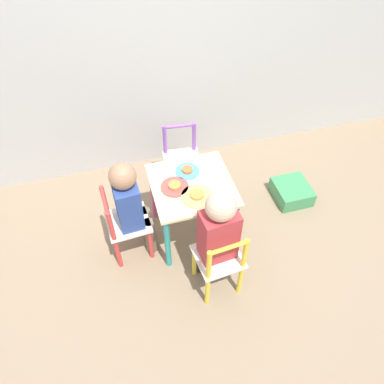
{
  "coord_description": "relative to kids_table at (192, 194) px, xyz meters",
  "views": [
    {
      "loc": [
        -0.43,
        -1.53,
        2.13
      ],
      "look_at": [
        0.0,
        0.0,
        0.41
      ],
      "focal_mm": 35.0,
      "sensor_mm": 36.0,
      "label": 1
    }
  ],
  "objects": [
    {
      "name": "ground_plane",
      "position": [
        0.0,
        0.0,
        -0.39
      ],
      "size": [
        6.0,
        6.0,
        0.0
      ],
      "primitive_type": "plane",
      "color": "#8C755B"
    },
    {
      "name": "kids_table",
      "position": [
        0.0,
        0.0,
        0.0
      ],
      "size": [
        0.5,
        0.5,
        0.48
      ],
      "color": "beige",
      "rests_on": "ground_plane"
    },
    {
      "name": "chair_yellow",
      "position": [
        0.04,
        -0.45,
        -0.13
      ],
      "size": [
        0.28,
        0.28,
        0.54
      ],
      "rotation": [
        0.0,
        0.0,
        -3.05
      ],
      "color": "silver",
      "rests_on": "ground_plane"
    },
    {
      "name": "chair_red",
      "position": [
        -0.45,
        -0.03,
        -0.13
      ],
      "size": [
        0.28,
        0.28,
        0.54
      ],
      "rotation": [
        0.0,
        0.0,
        -4.65
      ],
      "color": "silver",
      "rests_on": "ground_plane"
    },
    {
      "name": "chair_purple",
      "position": [
        0.05,
        0.44,
        -0.13
      ],
      "size": [
        0.29,
        0.29,
        0.54
      ],
      "rotation": [
        0.0,
        0.0,
        -0.1
      ],
      "color": "silver",
      "rests_on": "ground_plane"
    },
    {
      "name": "child_front",
      "position": [
        0.04,
        -0.39,
        0.09
      ],
      "size": [
        0.21,
        0.22,
        0.8
      ],
      "rotation": [
        0.0,
        0.0,
        -3.05
      ],
      "color": "#38383D",
      "rests_on": "ground_plane"
    },
    {
      "name": "child_left",
      "position": [
        -0.38,
        -0.02,
        0.06
      ],
      "size": [
        0.22,
        0.21,
        0.76
      ],
      "rotation": [
        0.0,
        0.0,
        -4.65
      ],
      "color": "#7A6B5B",
      "rests_on": "ground_plane"
    },
    {
      "name": "plate_front",
      "position": [
        -0.0,
        -0.11,
        0.1
      ],
      "size": [
        0.19,
        0.19,
        0.03
      ],
      "color": "#EADB66",
      "rests_on": "kids_table"
    },
    {
      "name": "plate_left",
      "position": [
        -0.11,
        0.0,
        0.1
      ],
      "size": [
        0.17,
        0.17,
        0.03
      ],
      "color": "#E54C47",
      "rests_on": "kids_table"
    },
    {
      "name": "plate_back",
      "position": [
        0.0,
        0.11,
        0.1
      ],
      "size": [
        0.15,
        0.15,
        0.03
      ],
      "color": "#4C9EE0",
      "rests_on": "kids_table"
    },
    {
      "name": "storage_bin",
      "position": [
        0.81,
        0.11,
        -0.33
      ],
      "size": [
        0.25,
        0.27,
        0.12
      ],
      "color": "#3D8E56",
      "rests_on": "ground_plane"
    }
  ]
}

